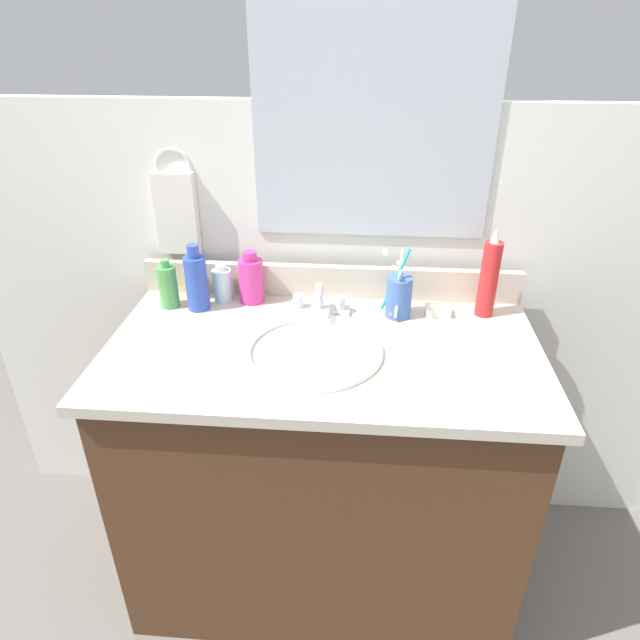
{
  "coord_description": "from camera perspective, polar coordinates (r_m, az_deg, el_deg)",
  "views": [
    {
      "loc": [
        0.09,
        -1.13,
        1.49
      ],
      "look_at": [
        -0.01,
        0.0,
        0.86
      ],
      "focal_mm": 31.34,
      "sensor_mm": 36.0,
      "label": 1
    }
  ],
  "objects": [
    {
      "name": "sink_basin",
      "position": [
        1.32,
        -0.8,
        -4.38
      ],
      "size": [
        0.33,
        0.33,
        0.11
      ],
      "color": "white",
      "rests_on": "countertop"
    },
    {
      "name": "back_wall",
      "position": [
        1.68,
        1.15,
        -0.93
      ],
      "size": [
        2.13,
        0.04,
        1.3
      ],
      "primitive_type": "cube",
      "color": "silver",
      "rests_on": "ground_plane"
    },
    {
      "name": "towel_ring",
      "position": [
        1.56,
        -14.76,
        14.89
      ],
      "size": [
        0.1,
        0.01,
        0.1
      ],
      "primitive_type": "torus",
      "rotation": [
        1.57,
        0.0,
        0.0
      ],
      "color": "silver"
    },
    {
      "name": "cup_blue_plastic",
      "position": [
        1.44,
        8.03,
        2.47
      ],
      "size": [
        0.08,
        0.08,
        0.19
      ],
      "color": "#3F66B7",
      "rests_on": "countertop"
    },
    {
      "name": "bottle_spray_red",
      "position": [
        1.48,
        16.86,
        4.15
      ],
      "size": [
        0.05,
        0.05,
        0.24
      ],
      "color": "red",
      "rests_on": "countertop"
    },
    {
      "name": "backsplash",
      "position": [
        1.54,
        1.07,
        3.98
      ],
      "size": [
        1.03,
        0.02,
        0.09
      ],
      "primitive_type": "cube",
      "color": "beige",
      "rests_on": "countertop"
    },
    {
      "name": "bottle_soap_pink",
      "position": [
        1.52,
        -7.04,
        4.12
      ],
      "size": [
        0.07,
        0.07,
        0.14
      ],
      "color": "#D8338C",
      "rests_on": "countertop"
    },
    {
      "name": "soap_bar",
      "position": [
        1.49,
        11.94,
        0.96
      ],
      "size": [
        0.06,
        0.04,
        0.02
      ],
      "primitive_type": "cube",
      "color": "white",
      "rests_on": "countertop"
    },
    {
      "name": "bottle_gel_clear",
      "position": [
        1.54,
        -9.92,
        3.61
      ],
      "size": [
        0.05,
        0.05,
        0.1
      ],
      "color": "silver",
      "rests_on": "countertop"
    },
    {
      "name": "bottle_oil_amber",
      "position": [
        1.57,
        -12.9,
        3.74
      ],
      "size": [
        0.04,
        0.04,
        0.1
      ],
      "color": "gold",
      "rests_on": "countertop"
    },
    {
      "name": "mirror_panel",
      "position": [
        1.45,
        5.5,
        19.13
      ],
      "size": [
        0.6,
        0.01,
        0.56
      ],
      "primitive_type": "cube",
      "color": "#B2BCC6"
    },
    {
      "name": "bottle_shampoo_blue",
      "position": [
        1.49,
        -12.5,
        3.88
      ],
      "size": [
        0.06,
        0.06,
        0.18
      ],
      "color": "#2D4CB2",
      "rests_on": "countertop"
    },
    {
      "name": "faucet",
      "position": [
        1.46,
        -0.09,
        1.71
      ],
      "size": [
        0.16,
        0.1,
        0.08
      ],
      "color": "silver",
      "rests_on": "countertop"
    },
    {
      "name": "countertop",
      "position": [
        1.33,
        0.29,
        -3.14
      ],
      "size": [
        1.03,
        0.56,
        0.03
      ],
      "primitive_type": "cube",
      "color": "beige",
      "rests_on": "vanity_cabinet"
    },
    {
      "name": "ground_plane",
      "position": [
        1.87,
        0.23,
        -23.8
      ],
      "size": [
        6.0,
        6.0,
        0.0
      ],
      "primitive_type": "plane",
      "color": "#66605B"
    },
    {
      "name": "vanity_cabinet",
      "position": [
        1.58,
        0.26,
        -15.39
      ],
      "size": [
        0.99,
        0.51,
        0.77
      ],
      "primitive_type": "cube",
      "color": "#4C2D19",
      "rests_on": "ground_plane"
    },
    {
      "name": "hand_towel",
      "position": [
        1.58,
        -14.41,
        10.51
      ],
      "size": [
        0.11,
        0.04,
        0.22
      ],
      "primitive_type": "cube",
      "color": "silver"
    },
    {
      "name": "bottle_toner_green",
      "position": [
        1.53,
        -15.25,
        3.38
      ],
      "size": [
        0.05,
        0.05,
        0.13
      ],
      "color": "#4C9E4C",
      "rests_on": "countertop"
    }
  ]
}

